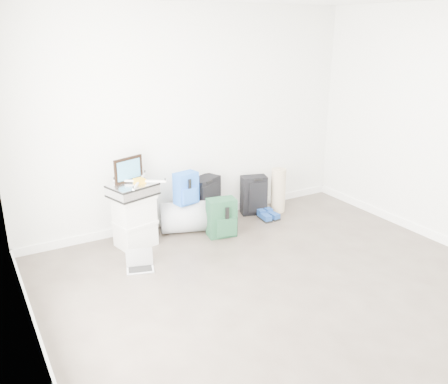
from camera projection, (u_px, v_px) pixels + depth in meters
ground at (315, 312)px, 4.28m from camera, size 5.00×5.00×0.00m
room_envelope at (327, 122)px, 3.72m from camera, size 4.52×5.02×2.71m
boxes_stack at (135, 221)px, 5.47m from camera, size 0.50×0.43×0.62m
briefcase at (133, 190)px, 5.35m from camera, size 0.58×0.49×0.14m
painting at (128, 169)px, 5.36m from camera, size 0.37×0.15×0.29m
drone at (139, 181)px, 5.34m from camera, size 0.52×0.52×0.05m
duffel_bag at (186, 217)px, 5.89m from camera, size 0.71×0.57×0.38m
blue_backpack at (186, 189)px, 5.74m from camera, size 0.31×0.25×0.39m
large_suitcase at (206, 200)px, 6.14m from camera, size 0.45×0.39×0.61m
green_backpack at (222, 218)px, 5.75m from camera, size 0.37×0.30×0.48m
carry_on at (254, 195)px, 6.42m from camera, size 0.38×0.30×0.53m
shoes at (268, 216)px, 6.31m from camera, size 0.24×0.27×0.09m
rolled_rug at (278, 190)px, 6.50m from camera, size 0.20×0.20×0.61m
laptop at (140, 264)px, 5.02m from camera, size 0.33×0.28×0.20m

